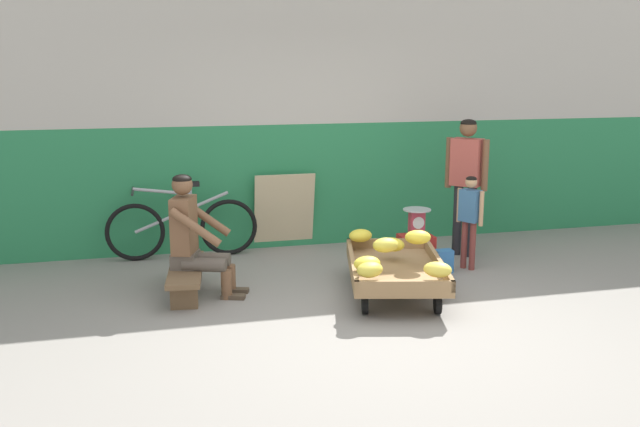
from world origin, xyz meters
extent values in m
plane|color=gray|center=(0.00, 0.00, 0.00)|extent=(80.00, 80.00, 0.00)
cube|color=#287F4C|center=(0.00, 2.90, 0.72)|extent=(16.00, 0.30, 1.44)
cube|color=#B7B2A8|center=(0.00, 2.90, 2.33)|extent=(16.00, 0.30, 1.78)
cube|color=#99754C|center=(0.47, 0.78, 0.23)|extent=(1.16, 1.60, 0.05)
cube|color=#99754C|center=(0.08, 0.88, 0.31)|extent=(0.38, 1.41, 0.10)
cube|color=#99754C|center=(0.85, 0.69, 0.31)|extent=(0.38, 1.41, 0.10)
cube|color=#99754C|center=(0.63, 1.46, 0.31)|extent=(0.83, 0.24, 0.10)
cube|color=#99754C|center=(0.30, 0.10, 0.31)|extent=(0.83, 0.24, 0.10)
cylinder|color=black|center=(0.28, 1.35, 0.09)|extent=(0.09, 0.19, 0.18)
cylinder|color=black|center=(0.89, 1.20, 0.09)|extent=(0.09, 0.19, 0.18)
cylinder|color=black|center=(0.04, 0.37, 0.09)|extent=(0.09, 0.19, 0.18)
cylinder|color=black|center=(0.65, 0.22, 0.09)|extent=(0.09, 0.19, 0.18)
ellipsoid|color=gold|center=(0.05, 0.27, 0.42)|extent=(0.29, 0.25, 0.13)
ellipsoid|color=yellow|center=(0.08, 0.45, 0.42)|extent=(0.25, 0.20, 0.13)
ellipsoid|color=yellow|center=(0.52, 1.01, 0.42)|extent=(0.30, 0.30, 0.13)
ellipsoid|color=yellow|center=(0.32, 1.42, 0.42)|extent=(0.26, 0.20, 0.13)
ellipsoid|color=yellow|center=(0.60, 0.14, 0.42)|extent=(0.30, 0.29, 0.13)
ellipsoid|color=gold|center=(0.30, 0.59, 0.54)|extent=(0.27, 0.22, 0.13)
ellipsoid|color=yellow|center=(0.67, 0.75, 0.55)|extent=(0.27, 0.22, 0.13)
cube|color=brown|center=(-1.43, 1.27, 0.24)|extent=(0.42, 1.13, 0.05)
cube|color=brown|center=(-1.38, 1.65, 0.11)|extent=(0.25, 0.11, 0.22)
cube|color=brown|center=(-1.47, 0.88, 0.11)|extent=(0.25, 0.11, 0.22)
cylinder|color=brown|center=(-1.02, 1.23, 0.14)|extent=(0.10, 0.10, 0.27)
cube|color=#4C3D2D|center=(-0.96, 1.21, 0.02)|extent=(0.24, 0.16, 0.04)
cylinder|color=brown|center=(-1.21, 1.29, 0.32)|extent=(0.42, 0.25, 0.13)
cylinder|color=brown|center=(-1.07, 1.05, 0.14)|extent=(0.10, 0.10, 0.27)
cube|color=#4C3D2D|center=(-1.02, 1.04, 0.02)|extent=(0.24, 0.16, 0.04)
cylinder|color=brown|center=(-1.26, 1.12, 0.32)|extent=(0.42, 0.25, 0.13)
cube|color=brown|center=(-1.43, 1.27, 0.34)|extent=(0.30, 0.34, 0.14)
cube|color=brown|center=(-1.43, 1.27, 0.67)|extent=(0.27, 0.36, 0.52)
cylinder|color=brown|center=(-1.21, 1.41, 0.70)|extent=(0.47, 0.22, 0.36)
cylinder|color=brown|center=(-1.34, 1.03, 0.70)|extent=(0.47, 0.22, 0.36)
sphere|color=brown|center=(-1.43, 1.27, 1.05)|extent=(0.19, 0.19, 0.19)
ellipsoid|color=black|center=(-1.43, 1.27, 1.10)|extent=(0.17, 0.17, 0.09)
cube|color=red|center=(1.06, 1.75, 0.15)|extent=(0.36, 0.28, 0.30)
cylinder|color=#28282D|center=(1.06, 1.75, 0.32)|extent=(0.20, 0.20, 0.03)
cube|color=#C6384C|center=(1.06, 1.75, 0.45)|extent=(0.16, 0.10, 0.24)
cylinder|color=white|center=(1.06, 1.70, 0.45)|extent=(0.13, 0.01, 0.13)
cylinder|color=#B2B5BA|center=(1.06, 1.75, 0.58)|extent=(0.30, 0.30, 0.01)
torus|color=black|center=(-1.89, 2.55, 0.32)|extent=(0.64, 0.06, 0.64)
torus|color=black|center=(-0.87, 2.54, 0.32)|extent=(0.64, 0.06, 0.64)
cylinder|color=#9EA0A5|center=(-1.38, 2.55, 0.52)|extent=(1.03, 0.05, 0.43)
cylinder|color=#9EA0A5|center=(-1.28, 2.55, 0.56)|extent=(0.04, 0.04, 0.48)
cylinder|color=#9EA0A5|center=(-1.59, 2.55, 0.76)|extent=(0.62, 0.04, 0.12)
cube|color=black|center=(-1.28, 2.55, 0.83)|extent=(0.20, 0.10, 0.05)
cylinder|color=black|center=(-1.89, 2.55, 0.78)|extent=(0.03, 0.48, 0.03)
cube|color=#C6B289|center=(-0.21, 2.69, 0.44)|extent=(0.70, 0.20, 0.89)
cylinder|color=#232328|center=(1.74, 1.83, 0.40)|extent=(0.10, 0.10, 0.80)
cylinder|color=#232328|center=(1.63, 1.94, 0.40)|extent=(0.10, 0.10, 0.80)
cube|color=#B24C42|center=(1.69, 1.89, 1.06)|extent=(0.36, 0.37, 0.52)
cylinder|color=brown|center=(1.83, 1.73, 1.04)|extent=(0.07, 0.07, 0.56)
cylinder|color=brown|center=(1.54, 2.04, 1.04)|extent=(0.07, 0.07, 0.56)
sphere|color=brown|center=(1.69, 1.89, 1.44)|extent=(0.19, 0.19, 0.19)
ellipsoid|color=black|center=(1.69, 1.89, 1.49)|extent=(0.17, 0.17, 0.09)
cylinder|color=brown|center=(1.53, 1.34, 0.26)|extent=(0.06, 0.06, 0.51)
cylinder|color=brown|center=(1.48, 1.43, 0.26)|extent=(0.06, 0.06, 0.51)
cube|color=#386693|center=(1.50, 1.39, 0.68)|extent=(0.22, 0.24, 0.33)
cylinder|color=tan|center=(1.57, 1.27, 0.67)|extent=(0.05, 0.05, 0.36)
cylinder|color=tan|center=(1.43, 1.50, 0.67)|extent=(0.05, 0.05, 0.36)
sphere|color=tan|center=(1.50, 1.39, 0.93)|extent=(0.12, 0.12, 0.12)
ellipsoid|color=black|center=(1.50, 1.39, 0.96)|extent=(0.11, 0.11, 0.05)
cube|color=#3370B7|center=(1.20, 1.33, 0.12)|extent=(0.18, 0.12, 0.24)
camera|label=1|loc=(-1.72, -5.04, 2.12)|focal=38.86mm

